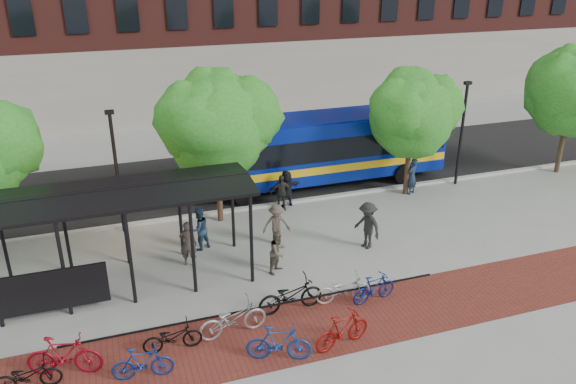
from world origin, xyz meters
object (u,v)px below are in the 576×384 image
object	(u,v)px
bike_1	(64,356)
pedestrian_1	(188,244)
bus	(318,146)
bike_11	(374,288)
pedestrian_9	(367,225)
bus_shelter	(86,208)
bike_8	(291,295)
tree_b	(217,119)
pedestrian_5	(286,189)
bike_0	(27,376)
pedestrian_4	(281,193)
lamp_post_right	(462,131)
pedestrian_3	(277,225)
bike_10	(343,289)
bike_9	(342,330)
pedestrian_2	(199,229)
lamp_post_left	(117,169)
bike_7	(279,343)
tree_c	(414,110)
pedestrian_7	(412,176)
bike_3	(143,363)
pedestrian_8	(278,252)
bike_6	(233,319)
tree_d	(574,87)

from	to	relation	value
bike_1	pedestrian_1	world-z (taller)	pedestrian_1
bus	bike_11	bearing A→B (deg)	-101.12
pedestrian_9	bus_shelter	bearing A→B (deg)	-112.69
bike_8	bike_11	size ratio (longest dim) A/B	1.33
pedestrian_9	tree_b	bearing A→B (deg)	-151.94
bus	pedestrian_5	bearing A→B (deg)	-138.06
bus	bike_0	size ratio (longest dim) A/B	7.46
tree_b	bus	bearing A→B (deg)	25.15
pedestrian_4	lamp_post_right	bearing A→B (deg)	8.54
pedestrian_3	pedestrian_9	bearing A→B (deg)	-12.21
bus	bike_0	bearing A→B (deg)	-138.70
bike_11	bike_10	bearing A→B (deg)	64.39
bike_0	bike_9	world-z (taller)	bike_9
pedestrian_5	pedestrian_2	bearing A→B (deg)	17.84
lamp_post_right	pedestrian_4	size ratio (longest dim) A/B	3.12
lamp_post_left	bike_7	world-z (taller)	lamp_post_left
lamp_post_left	bike_1	world-z (taller)	lamp_post_left
tree_c	tree_b	bearing A→B (deg)	180.00
bike_9	bike_10	distance (m)	2.29
lamp_post_right	bus	bearing A→B (deg)	160.78
bus_shelter	pedestrian_1	distance (m)	3.89
bus	pedestrian_7	bearing A→B (deg)	-35.18
bike_11	pedestrian_4	bearing A→B (deg)	-4.10
bike_3	pedestrian_9	world-z (taller)	pedestrian_9
bike_7	pedestrian_8	distance (m)	4.79
pedestrian_4	bus_shelter	bearing A→B (deg)	-145.40
tree_b	pedestrian_5	world-z (taller)	tree_b
bike_1	pedestrian_7	bearing A→B (deg)	-47.37
pedestrian_7	pedestrian_8	distance (m)	9.44
bike_0	bike_9	bearing A→B (deg)	-94.61
bike_7	bike_6	bearing A→B (deg)	52.92
pedestrian_9	bike_1	bearing A→B (deg)	-90.90
bus	pedestrian_9	xyz separation A→B (m)	(-0.60, -6.78, -1.02)
pedestrian_4	pedestrian_5	world-z (taller)	pedestrian_5
pedestrian_2	tree_c	bearing A→B (deg)	166.60
lamp_post_left	pedestrian_4	distance (m)	7.09
bus_shelter	tree_d	distance (m)	23.59
bike_6	pedestrian_7	world-z (taller)	pedestrian_7
bike_10	pedestrian_2	xyz separation A→B (m)	(-3.79, 5.09, 0.37)
bike_3	bike_8	size ratio (longest dim) A/B	0.77
bus	bike_9	world-z (taller)	bus
pedestrian_5	pedestrian_8	distance (m)	5.70
tree_d	pedestrian_9	xyz separation A→B (m)	(-13.23, -4.25, -3.52)
bike_6	pedestrian_7	size ratio (longest dim) A/B	1.20
pedestrian_2	bike_10	bearing A→B (deg)	100.88
pedestrian_5	bus	bearing A→B (deg)	-151.69
pedestrian_5	bike_10	bearing A→B (deg)	71.50
pedestrian_1	pedestrian_3	xyz separation A→B (m)	(3.53, 0.48, -0.03)
tree_b	tree_d	bearing A→B (deg)	0.00
bike_9	pedestrian_9	distance (m)	6.18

